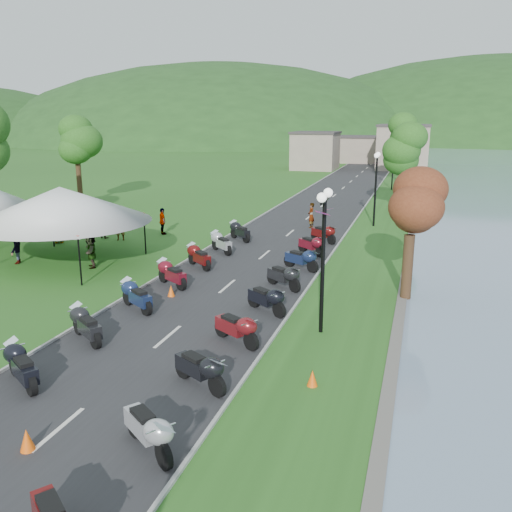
% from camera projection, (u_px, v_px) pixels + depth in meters
% --- Properties ---
extents(road, '(7.00, 120.00, 0.02)m').
position_uv_depth(road, '(309.00, 217.00, 41.00)').
color(road, '#2C2C2E').
rests_on(road, ground).
extents(hills_backdrop, '(360.00, 120.00, 76.00)m').
position_uv_depth(hills_backdrop, '(402.00, 138.00, 189.00)').
color(hills_backdrop, '#285621').
rests_on(hills_backdrop, ground).
extents(far_building, '(18.00, 16.00, 5.00)m').
position_uv_depth(far_building, '(357.00, 149.00, 82.57)').
color(far_building, gray).
rests_on(far_building, ground).
extents(moto_row_left, '(2.60, 41.10, 1.10)m').
position_uv_depth(moto_row_left, '(22.00, 368.00, 15.31)').
color(moto_row_left, '#331411').
rests_on(moto_row_left, ground).
extents(moto_row_right, '(2.60, 34.08, 1.10)m').
position_uv_depth(moto_row_right, '(237.00, 328.00, 18.15)').
color(moto_row_right, '#331411').
rests_on(moto_row_right, ground).
extents(vendor_tent_main, '(6.03, 6.03, 4.00)m').
position_uv_depth(vendor_tent_main, '(63.00, 226.00, 27.72)').
color(vendor_tent_main, white).
rests_on(vendor_tent_main, ground).
extents(tree_lakeside, '(2.23, 2.23, 6.20)m').
position_uv_depth(tree_lakeside, '(410.00, 226.00, 22.06)').
color(tree_lakeside, '#337322').
rests_on(tree_lakeside, ground).
extents(pedestrian_a, '(0.80, 0.72, 1.82)m').
position_uv_depth(pedestrian_a, '(121.00, 240.00, 33.51)').
color(pedestrian_a, slate).
rests_on(pedestrian_a, ground).
extents(pedestrian_b, '(0.82, 0.58, 1.53)m').
position_uv_depth(pedestrian_b, '(104.00, 238.00, 34.13)').
color(pedestrian_b, slate).
rests_on(pedestrian_b, ground).
extents(pedestrian_c, '(0.93, 1.26, 1.81)m').
position_uv_depth(pedestrian_c, '(17.00, 263.00, 28.20)').
color(pedestrian_c, slate).
rests_on(pedestrian_c, ground).
extents(traffic_cone_near, '(0.35, 0.35, 0.55)m').
position_uv_depth(traffic_cone_near, '(27.00, 440.00, 12.36)').
color(traffic_cone_near, '#F2590C').
rests_on(traffic_cone_near, ground).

